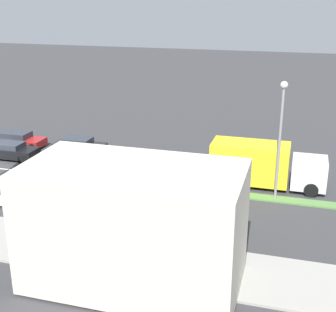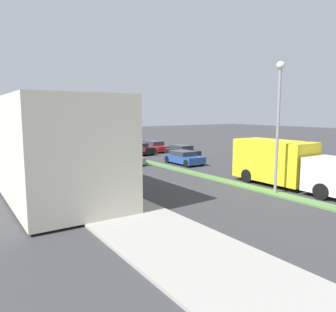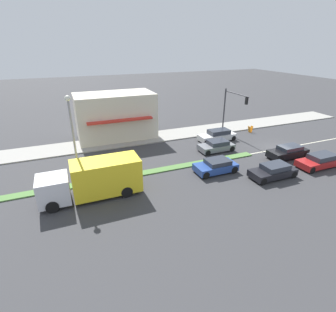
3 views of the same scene
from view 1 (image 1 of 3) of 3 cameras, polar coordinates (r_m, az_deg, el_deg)
The scene contains 11 objects.
ground_plane at distance 30.47m, azimuth 6.60°, elevation -4.60°, with size 160.00×160.00×0.00m, color #38383A.
sidewalk_right at distance 22.53m, azimuth 3.88°, elevation -13.55°, with size 4.00×73.00×0.12m, color #9E9B93.
building_corner_store at distance 20.35m, azimuth -4.20°, elevation -8.46°, with size 5.62×9.23×5.38m.
street_lamp at distance 28.58m, azimuth 13.59°, elevation 3.54°, with size 0.44×0.44×7.37m.
pedestrian at distance 23.69m, azimuth -12.13°, elevation -9.59°, with size 0.34×0.34×1.66m.
delivery_truck at distance 31.72m, azimuth 11.54°, elevation -1.03°, with size 2.44×7.50×2.87m.
hatchback_red at distance 41.30m, azimuth -17.91°, elevation 1.92°, with size 1.81×4.57×1.26m.
sedan_dark at distance 38.48m, azimuth -10.77°, elevation 1.26°, with size 1.78×4.17×1.23m.
suv_black at distance 38.43m, azimuth -18.64°, elevation 0.61°, with size 1.74×4.19×1.28m.
coupe_blue at distance 34.41m, azimuth -6.68°, elevation -0.69°, with size 1.91×3.84×1.21m.
suv_grey at distance 31.95m, azimuth -14.36°, elevation -2.81°, with size 1.84×3.84×1.19m.
Camera 1 is at (27.57, 22.30, 12.25)m, focal length 50.00 mm.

